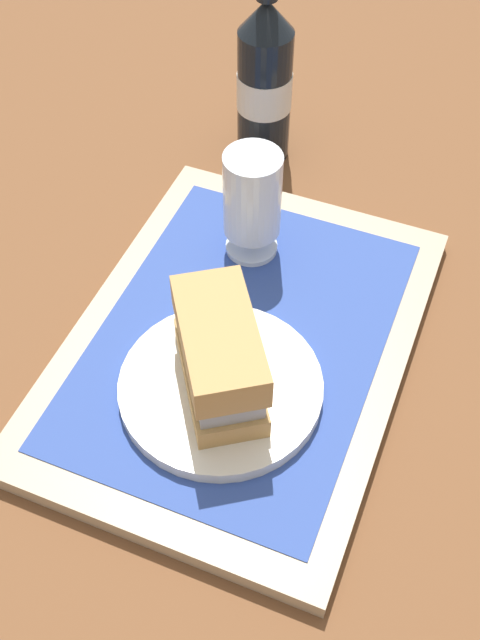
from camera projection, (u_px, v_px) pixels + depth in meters
ground_plane at (240, 351)px, 0.77m from camera, size 3.00×3.00×0.00m
tray at (240, 345)px, 0.76m from camera, size 0.44×0.32×0.02m
placemat at (240, 339)px, 0.76m from camera, size 0.38×0.27×0.00m
plate at (221, 387)px, 0.71m from camera, size 0.19×0.19×0.01m
sandwich at (219, 352)px, 0.67m from camera, size 0.14×0.13×0.08m
beer_glass at (252, 201)px, 0.78m from camera, size 0.06×0.06×0.12m
beer_bottle at (265, 80)px, 0.89m from camera, size 0.07×0.07×0.27m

